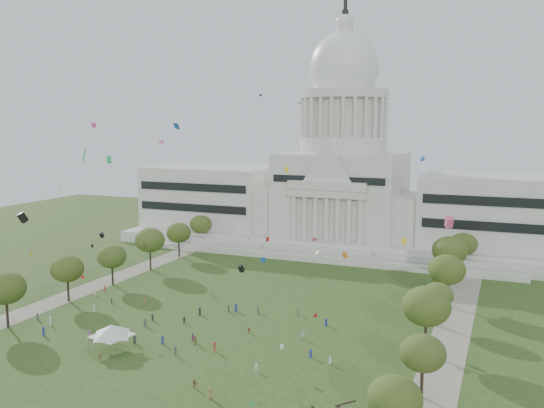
{
  "coord_description": "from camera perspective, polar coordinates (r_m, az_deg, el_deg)",
  "views": [
    {
      "loc": [
        57.83,
        -94.52,
        44.89
      ],
      "look_at": [
        0.0,
        45.0,
        24.0
      ],
      "focal_mm": 38.0,
      "sensor_mm": 36.0,
      "label": 1
    }
  ],
  "objects": [
    {
      "name": "ground",
      "position": [
        119.56,
        -8.55,
        -14.27
      ],
      "size": [
        400.0,
        400.0,
        0.0
      ],
      "primitive_type": "plane",
      "color": "#2F481D",
      "rests_on": "ground"
    },
    {
      "name": "row_tree_r_5",
      "position": [
        168.99,
        17.2,
        -4.42
      ],
      "size": [
        9.82,
        9.82,
        13.96
      ],
      "color": "black",
      "rests_on": "ground"
    },
    {
      "name": "path_left",
      "position": [
        169.47,
        -17.36,
        -7.85
      ],
      "size": [
        8.0,
        160.0,
        0.04
      ],
      "primitive_type": "cube",
      "color": "gray",
      "rests_on": "ground"
    },
    {
      "name": "person_9",
      "position": [
        109.44,
        -1.57,
        -15.91
      ],
      "size": [
        1.08,
        0.99,
        1.51
      ],
      "primitive_type": "imported",
      "rotation": [
        0.0,
        0.0,
        0.65
      ],
      "color": "silver",
      "rests_on": "ground"
    },
    {
      "name": "row_tree_r_1",
      "position": [
        100.64,
        14.72,
        -14.11
      ],
      "size": [
        7.58,
        7.58,
        10.78
      ],
      "color": "black",
      "rests_on": "ground"
    },
    {
      "name": "person_3",
      "position": [
        118.55,
        -5.73,
        -13.9
      ],
      "size": [
        1.18,
        1.43,
        1.97
      ],
      "primitive_type": "imported",
      "rotation": [
        0.0,
        0.0,
        5.21
      ],
      "color": "#B21E1E",
      "rests_on": "ground"
    },
    {
      "name": "distant_crowd",
      "position": [
        138.07,
        -11.08,
        -10.88
      ],
      "size": [
        66.51,
        39.07,
        1.91
      ],
      "color": "#4C4C51",
      "rests_on": "ground"
    },
    {
      "name": "path_right",
      "position": [
        132.72,
        17.31,
        -12.25
      ],
      "size": [
        8.0,
        160.0,
        0.04
      ],
      "primitive_type": "cube",
      "color": "gray",
      "rests_on": "ground"
    },
    {
      "name": "person_5",
      "position": [
        124.36,
        -7.85,
        -12.95
      ],
      "size": [
        1.56,
        1.5,
        1.67
      ],
      "primitive_type": "imported",
      "rotation": [
        0.0,
        0.0,
        2.41
      ],
      "color": "#994C8C",
      "rests_on": "ground"
    },
    {
      "name": "row_tree_r_6",
      "position": [
        186.62,
        18.46,
        -3.78
      ],
      "size": [
        8.42,
        8.42,
        11.97
      ],
      "color": "black",
      "rests_on": "ground"
    },
    {
      "name": "row_tree_r_4",
      "position": [
        149.45,
        16.94,
        -6.26
      ],
      "size": [
        9.19,
        9.19,
        13.06
      ],
      "color": "black",
      "rests_on": "ground"
    },
    {
      "name": "row_tree_l_4",
      "position": [
        182.31,
        -12.02,
        -3.53
      ],
      "size": [
        9.29,
        9.29,
        13.21
      ],
      "color": "black",
      "rests_on": "ground"
    },
    {
      "name": "row_tree_r_3",
      "position": [
        135.1,
        16.08,
        -8.69
      ],
      "size": [
        7.01,
        7.01,
        9.98
      ],
      "color": "black",
      "rests_on": "ground"
    },
    {
      "name": "kite_swarm",
      "position": [
        118.84,
        -6.3,
        -0.69
      ],
      "size": [
        92.84,
        106.96,
        58.5
      ],
      "color": "blue",
      "rests_on": "ground"
    },
    {
      "name": "person_4",
      "position": [
        122.39,
        -7.62,
        -13.23
      ],
      "size": [
        0.94,
        1.26,
        1.92
      ],
      "primitive_type": "imported",
      "rotation": [
        0.0,
        0.0,
        4.39
      ],
      "color": "olive",
      "rests_on": "ground"
    },
    {
      "name": "person_6",
      "position": [
        100.39,
        -6.13,
        -18.18
      ],
      "size": [
        0.82,
        0.99,
        1.73
      ],
      "primitive_type": "imported",
      "rotation": [
        0.0,
        0.0,
        1.93
      ],
      "color": "olive",
      "rests_on": "ground"
    },
    {
      "name": "person_11",
      "position": [
        104.28,
        -7.68,
        -17.23
      ],
      "size": [
        1.53,
        0.97,
        1.53
      ],
      "primitive_type": "imported",
      "rotation": [
        0.0,
        0.0,
        2.83
      ],
      "color": "olive",
      "rests_on": "ground"
    },
    {
      "name": "row_tree_l_2",
      "position": [
        156.24,
        -19.64,
        -6.06
      ],
      "size": [
        8.42,
        8.42,
        11.97
      ],
      "color": "black",
      "rests_on": "ground"
    },
    {
      "name": "row_tree_r_0",
      "position": [
        84.62,
        12.06,
        -18.34
      ],
      "size": [
        7.67,
        7.67,
        10.91
      ],
      "color": "black",
      "rests_on": "ground"
    },
    {
      "name": "row_tree_l_1",
      "position": [
        141.63,
        -24.89,
        -7.57
      ],
      "size": [
        8.86,
        8.86,
        12.59
      ],
      "color": "black",
      "rests_on": "ground"
    },
    {
      "name": "row_tree_l_6",
      "position": [
        214.55,
        -7.07,
        -2.01
      ],
      "size": [
        8.19,
        8.19,
        11.64
      ],
      "color": "black",
      "rests_on": "ground"
    },
    {
      "name": "row_tree_r_2",
      "position": [
        118.16,
        15.05,
        -9.75
      ],
      "size": [
        9.55,
        9.55,
        13.58
      ],
      "color": "black",
      "rests_on": "ground"
    },
    {
      "name": "person_2",
      "position": [
        124.48,
        3.08,
        -12.79
      ],
      "size": [
        1.08,
        0.83,
        1.95
      ],
      "primitive_type": "imported",
      "rotation": [
        0.0,
        0.0,
        0.28
      ],
      "color": "silver",
      "rests_on": "ground"
    },
    {
      "name": "row_tree_l_5",
      "position": [
        198.37,
        -9.24,
        -2.82
      ],
      "size": [
        8.33,
        8.33,
        11.85
      ],
      "color": "black",
      "rests_on": "ground"
    },
    {
      "name": "capitol",
      "position": [
        217.17,
        6.95,
        1.85
      ],
      "size": [
        160.0,
        64.5,
        91.3
      ],
      "color": "beige",
      "rests_on": "ground"
    },
    {
      "name": "person_10",
      "position": [
        127.7,
        -2.29,
        -12.39
      ],
      "size": [
        0.44,
        0.8,
        1.35
      ],
      "primitive_type": "imported",
      "rotation": [
        0.0,
        0.0,
        1.56
      ],
      "color": "#B21E1E",
      "rests_on": "ground"
    },
    {
      "name": "person_0",
      "position": [
        112.89,
        5.76,
        -15.17
      ],
      "size": [
        0.9,
        0.75,
        1.56
      ],
      "primitive_type": "imported",
      "rotation": [
        0.0,
        0.0,
        5.89
      ],
      "color": "silver",
      "rests_on": "ground"
    },
    {
      "name": "event_tent",
      "position": [
        122.13,
        -15.59,
        -11.94
      ],
      "size": [
        11.14,
        11.14,
        5.29
      ],
      "color": "#4C4C4C",
      "rests_on": "ground"
    },
    {
      "name": "person_7",
      "position": [
        119.2,
        -16.74,
        -14.18
      ],
      "size": [
        0.72,
        0.72,
        1.61
      ],
      "primitive_type": "imported",
      "rotation": [
        0.0,
        0.0,
        3.92
      ],
      "color": "olive",
      "rests_on": "ground"
    },
    {
      "name": "row_tree_l_3",
      "position": [
        168.01,
        -15.59,
        -5.03
      ],
      "size": [
        8.12,
        8.12,
        11.55
      ],
      "color": "black",
      "rests_on": "ground"
    },
    {
      "name": "person_8",
      "position": [
        134.8,
        -8.7,
        -11.3
      ],
      "size": [
        0.88,
        0.63,
        1.65
      ],
      "primitive_type": "imported",
      "rotation": [
        0.0,
        0.0,
        3.32
      ],
      "color": "#26262B",
      "rests_on": "ground"
    }
  ]
}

